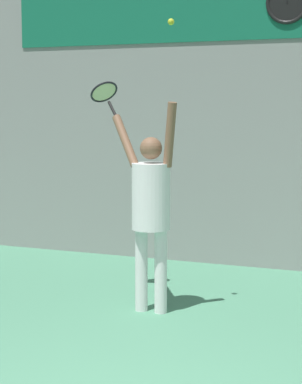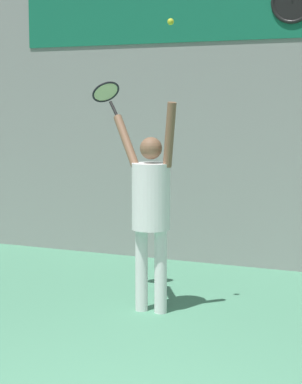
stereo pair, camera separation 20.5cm
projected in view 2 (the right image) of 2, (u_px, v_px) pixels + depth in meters
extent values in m
cube|color=gray|center=(283.00, 77.00, 8.86)|extent=(18.00, 0.10, 5.00)
cube|color=#146B4C|center=(284.00, 2.00, 8.69)|extent=(7.53, 0.02, 0.89)
cylinder|color=black|center=(292.00, 2.00, 8.63)|extent=(0.50, 0.02, 0.50)
torus|color=black|center=(292.00, 2.00, 8.63)|extent=(0.55, 0.05, 0.55)
cylinder|color=white|center=(141.00, 270.00, 7.26)|extent=(0.13, 0.13, 0.87)
cylinder|color=white|center=(161.00, 272.00, 7.18)|extent=(0.13, 0.13, 0.87)
cylinder|color=white|center=(151.00, 196.00, 7.12)|extent=(0.39, 0.39, 0.68)
sphere|color=brown|center=(151.00, 148.00, 7.06)|extent=(0.23, 0.23, 0.23)
cylinder|color=brown|center=(170.00, 135.00, 6.93)|extent=(0.20, 0.19, 0.66)
cylinder|color=brown|center=(126.00, 141.00, 7.31)|extent=(0.44, 0.39, 0.55)
cylinder|color=black|center=(114.00, 109.00, 7.53)|extent=(0.16, 0.12, 0.18)
torus|color=black|center=(106.00, 92.00, 7.65)|extent=(0.38, 0.40, 0.23)
cylinder|color=beige|center=(106.00, 92.00, 7.65)|extent=(0.32, 0.34, 0.19)
sphere|color=#CCDB2D|center=(171.00, 22.00, 6.77)|extent=(0.06, 0.06, 0.06)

